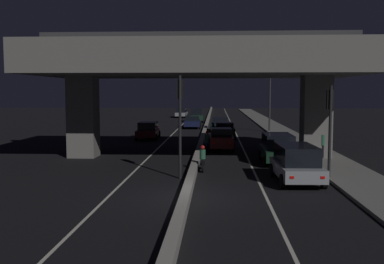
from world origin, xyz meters
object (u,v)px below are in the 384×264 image
(car_dark_green_third_oncoming, at_px, (196,115))
(street_lamp, at_px, (267,87))
(car_dark_red_third, at_px, (221,139))
(motorcycle_red_filtering_far, at_px, (213,132))
(car_silver_fourth_oncoming, at_px, (182,112))
(traffic_light_left_of_median, at_px, (180,109))
(car_dark_red_lead_oncoming, at_px, (148,130))
(car_dark_green_fourth, at_px, (224,130))
(motorcycle_blue_filtering_mid, at_px, (207,143))
(pedestrian_on_sidewalk, at_px, (323,144))
(traffic_light_right_of_median, at_px, (330,116))
(car_dark_blue_second_oncoming, at_px, (192,122))
(motorcycle_black_filtering_near, at_px, (203,160))
(car_silver_lead, at_px, (296,162))
(car_dark_green_second, at_px, (278,148))
(car_dark_green_fifth, at_px, (220,124))

(car_dark_green_third_oncoming, bearing_deg, street_lamp, 26.20)
(car_dark_red_third, xyz_separation_m, car_dark_green_third_oncoming, (-3.18, 29.87, 0.27))
(motorcycle_red_filtering_far, bearing_deg, car_dark_red_third, -170.89)
(car_silver_fourth_oncoming, bearing_deg, traffic_light_left_of_median, 6.70)
(car_dark_green_third_oncoming, bearing_deg, car_dark_red_third, 3.24)
(traffic_light_left_of_median, xyz_separation_m, car_dark_red_third, (2.16, 11.34, -2.68))
(car_dark_green_third_oncoming, bearing_deg, car_dark_red_lead_oncoming, -11.32)
(car_dark_green_fourth, distance_m, motorcycle_red_filtering_far, 1.16)
(motorcycle_blue_filtering_mid, xyz_separation_m, motorcycle_red_filtering_far, (0.36, 8.58, -0.00))
(car_dark_red_third, bearing_deg, traffic_light_left_of_median, 168.47)
(car_dark_green_third_oncoming, distance_m, pedestrian_on_sidewalk, 36.13)
(street_lamp, bearing_deg, car_silver_fourth_oncoming, 112.99)
(traffic_light_right_of_median, distance_m, car_dark_green_fourth, 19.89)
(car_dark_blue_second_oncoming, bearing_deg, pedestrian_on_sidewalk, 20.42)
(street_lamp, relative_size, motorcycle_red_filtering_far, 4.54)
(motorcycle_blue_filtering_mid, height_order, motorcycle_red_filtering_far, motorcycle_blue_filtering_mid)
(motorcycle_black_filtering_near, bearing_deg, car_dark_red_third, -8.59)
(car_dark_red_lead_oncoming, distance_m, car_silver_fourth_oncoming, 34.45)
(traffic_light_left_of_median, distance_m, motorcycle_blue_filtering_mid, 10.51)
(motorcycle_blue_filtering_mid, bearing_deg, motorcycle_red_filtering_far, -6.14)
(car_dark_blue_second_oncoming, distance_m, car_silver_fourth_oncoming, 22.07)
(car_dark_green_fourth, distance_m, motorcycle_blue_filtering_mid, 9.22)
(car_silver_lead, relative_size, car_dark_green_second, 1.05)
(traffic_light_left_of_median, distance_m, car_dark_green_third_oncoming, 41.30)
(motorcycle_red_filtering_far, distance_m, pedestrian_on_sidewalk, 14.12)
(car_dark_green_third_oncoming, distance_m, motorcycle_red_filtering_far, 22.73)
(car_dark_green_second, bearing_deg, pedestrian_on_sidewalk, -66.21)
(car_dark_green_fourth, relative_size, pedestrian_on_sidewalk, 2.45)
(traffic_light_right_of_median, bearing_deg, car_dark_green_fourth, 103.97)
(car_dark_green_fourth, xyz_separation_m, car_dark_green_fifth, (-0.35, 7.59, 0.02))
(traffic_light_right_of_median, height_order, pedestrian_on_sidewalk, traffic_light_right_of_median)
(car_dark_green_fourth, bearing_deg, pedestrian_on_sidewalk, -156.30)
(traffic_light_left_of_median, xyz_separation_m, car_dark_green_fourth, (2.53, 19.17, -2.70))
(car_dark_blue_second_oncoming, xyz_separation_m, motorcycle_red_filtering_far, (2.53, -12.35, -0.07))
(car_silver_lead, relative_size, car_dark_green_fifth, 0.93)
(traffic_light_left_of_median, relative_size, car_dark_green_fifth, 1.07)
(car_dark_green_second, height_order, car_dark_green_fourth, car_dark_green_second)
(traffic_light_right_of_median, height_order, car_dark_red_third, traffic_light_right_of_median)
(car_dark_green_fourth, height_order, motorcycle_blue_filtering_mid, motorcycle_blue_filtering_mid)
(motorcycle_blue_filtering_mid, bearing_deg, traffic_light_left_of_median, 169.75)
(motorcycle_blue_filtering_mid, bearing_deg, pedestrian_on_sidewalk, -120.52)
(street_lamp, distance_m, car_silver_lead, 27.39)
(traffic_light_right_of_median, height_order, car_dark_red_lead_oncoming, traffic_light_right_of_median)
(car_silver_fourth_oncoming, bearing_deg, motorcycle_black_filtering_near, 8.06)
(street_lamp, xyz_separation_m, car_dark_green_third_oncoming, (-8.22, 14.81, -3.77))
(street_lamp, relative_size, car_dark_green_fifth, 1.71)
(car_dark_red_lead_oncoming, bearing_deg, car_dark_blue_second_oncoming, 162.97)
(car_dark_green_fourth, relative_size, motorcycle_black_filtering_near, 2.38)
(street_lamp, bearing_deg, traffic_light_left_of_median, -105.28)
(car_silver_lead, xyz_separation_m, pedestrian_on_sidewalk, (2.86, 7.01, 0.06))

